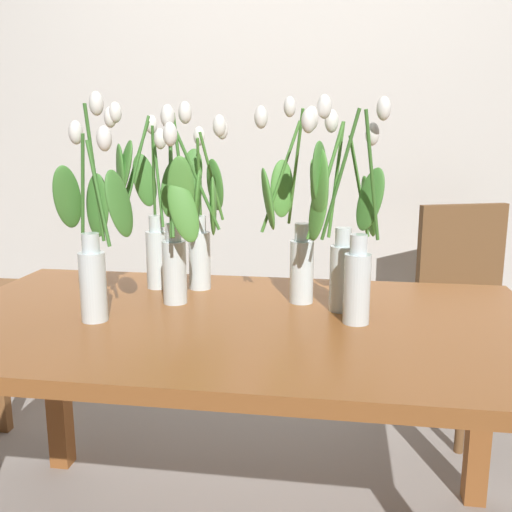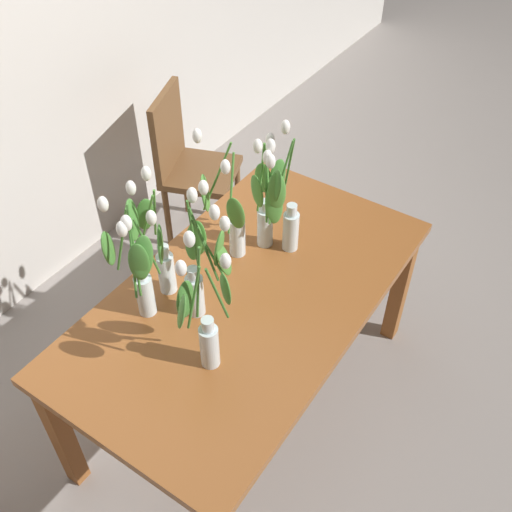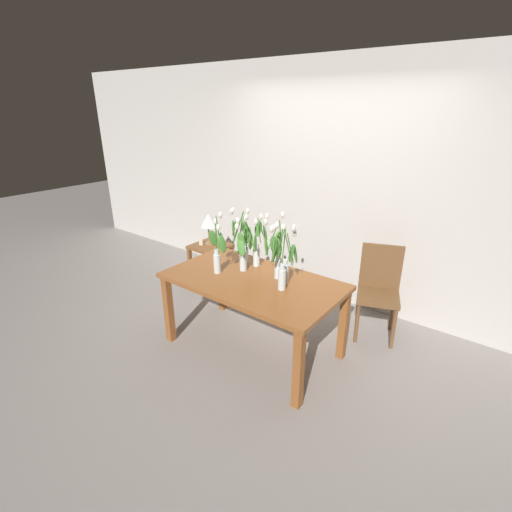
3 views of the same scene
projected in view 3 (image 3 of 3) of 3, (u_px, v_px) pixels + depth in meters
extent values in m
plane|color=gray|center=(253.00, 348.00, 3.65)|extent=(18.00, 18.00, 0.00)
cube|color=beige|center=(332.00, 186.00, 4.23)|extent=(9.00, 0.10, 2.70)
cube|color=brown|center=(253.00, 281.00, 3.38)|extent=(1.60, 0.90, 0.04)
cube|color=brown|center=(169.00, 309.00, 3.65)|extent=(0.07, 0.07, 0.70)
cube|color=brown|center=(298.00, 370.00, 2.82)|extent=(0.07, 0.07, 0.70)
cube|color=brown|center=(222.00, 281.00, 4.22)|extent=(0.07, 0.07, 0.70)
cube|color=brown|center=(343.00, 325.00, 3.39)|extent=(0.07, 0.07, 0.70)
cylinder|color=silver|center=(243.00, 261.00, 3.53)|extent=(0.07, 0.07, 0.18)
cylinder|color=silver|center=(243.00, 250.00, 3.48)|extent=(0.04, 0.04, 0.05)
cylinder|color=silver|center=(243.00, 264.00, 3.54)|extent=(0.06, 0.06, 0.11)
cylinder|color=#3D752D|center=(240.00, 239.00, 3.37)|extent=(0.04, 0.12, 0.25)
ellipsoid|color=white|center=(237.00, 227.00, 3.27)|extent=(0.04, 0.04, 0.06)
ellipsoid|color=#4C8E38|center=(241.00, 247.00, 3.35)|extent=(0.12, 0.06, 0.18)
cylinder|color=#3D752D|center=(245.00, 234.00, 3.41)|extent=(0.04, 0.01, 0.33)
ellipsoid|color=white|center=(246.00, 217.00, 3.34)|extent=(0.04, 0.04, 0.06)
ellipsoid|color=#4C8E38|center=(251.00, 241.00, 3.44)|extent=(0.05, 0.09, 0.18)
cylinder|color=#3D752D|center=(240.00, 236.00, 3.38)|extent=(0.03, 0.09, 0.31)
ellipsoid|color=white|center=(238.00, 221.00, 3.28)|extent=(0.04, 0.04, 0.06)
ellipsoid|color=#4C8E38|center=(241.00, 240.00, 3.34)|extent=(0.08, 0.06, 0.17)
cylinder|color=#3D752D|center=(250.00, 237.00, 3.40)|extent=(0.12, 0.04, 0.28)
ellipsoid|color=white|center=(256.00, 222.00, 3.32)|extent=(0.04, 0.04, 0.06)
ellipsoid|color=#4C8E38|center=(255.00, 244.00, 3.44)|extent=(0.04, 0.09, 0.18)
cylinder|color=silver|center=(285.00, 274.00, 3.26)|extent=(0.07, 0.07, 0.18)
cylinder|color=silver|center=(285.00, 262.00, 3.22)|extent=(0.04, 0.04, 0.05)
cylinder|color=silver|center=(285.00, 277.00, 3.27)|extent=(0.06, 0.06, 0.11)
cylinder|color=#478433|center=(279.00, 246.00, 3.16)|extent=(0.09, 0.07, 0.30)
ellipsoid|color=white|center=(273.00, 228.00, 3.11)|extent=(0.04, 0.04, 0.06)
ellipsoid|color=#4C8E38|center=(274.00, 254.00, 3.16)|extent=(0.08, 0.09, 0.17)
cylinder|color=#478433|center=(278.00, 246.00, 3.16)|extent=(0.09, 0.08, 0.29)
ellipsoid|color=white|center=(271.00, 229.00, 3.10)|extent=(0.04, 0.04, 0.06)
ellipsoid|color=#4C8E38|center=(273.00, 247.00, 3.13)|extent=(0.06, 0.08, 0.17)
cylinder|color=#478433|center=(284.00, 245.00, 3.18)|extent=(0.04, 0.02, 0.31)
ellipsoid|color=white|center=(283.00, 227.00, 3.14)|extent=(0.04, 0.04, 0.06)
ellipsoid|color=#4C8E38|center=(278.00, 247.00, 3.21)|extent=(0.07, 0.07, 0.17)
cylinder|color=#478433|center=(290.00, 248.00, 3.16)|extent=(0.07, 0.03, 0.27)
ellipsoid|color=white|center=(295.00, 233.00, 3.10)|extent=(0.04, 0.04, 0.06)
ellipsoid|color=#4C8E38|center=(295.00, 254.00, 3.19)|extent=(0.07, 0.08, 0.17)
cylinder|color=silver|center=(282.00, 279.00, 3.16)|extent=(0.07, 0.07, 0.18)
cylinder|color=silver|center=(282.00, 267.00, 3.12)|extent=(0.04, 0.04, 0.05)
cylinder|color=silver|center=(282.00, 283.00, 3.18)|extent=(0.06, 0.06, 0.11)
cylinder|color=#3D752D|center=(279.00, 246.00, 3.11)|extent=(0.09, 0.05, 0.33)
ellipsoid|color=white|center=(277.00, 225.00, 3.08)|extent=(0.04, 0.04, 0.06)
ellipsoid|color=#427F33|center=(274.00, 245.00, 3.13)|extent=(0.06, 0.10, 0.18)
cylinder|color=#3D752D|center=(288.00, 248.00, 3.07)|extent=(0.05, 0.08, 0.33)
ellipsoid|color=white|center=(294.00, 228.00, 3.02)|extent=(0.04, 0.04, 0.06)
ellipsoid|color=#427F33|center=(291.00, 253.00, 3.13)|extent=(0.11, 0.06, 0.18)
cylinder|color=silver|center=(256.00, 257.00, 3.63)|extent=(0.07, 0.07, 0.18)
cylinder|color=silver|center=(256.00, 246.00, 3.59)|extent=(0.04, 0.04, 0.05)
cylinder|color=silver|center=(256.00, 260.00, 3.64)|extent=(0.06, 0.06, 0.11)
cylinder|color=#478433|center=(259.00, 231.00, 3.58)|extent=(0.02, 0.09, 0.26)
ellipsoid|color=white|center=(261.00, 217.00, 3.57)|extent=(0.04, 0.04, 0.06)
ellipsoid|color=#427F33|center=(258.00, 229.00, 3.63)|extent=(0.09, 0.06, 0.18)
cylinder|color=#478433|center=(262.00, 231.00, 3.55)|extent=(0.06, 0.09, 0.28)
ellipsoid|color=white|center=(267.00, 216.00, 3.52)|extent=(0.04, 0.04, 0.06)
ellipsoid|color=#427F33|center=(265.00, 233.00, 3.60)|extent=(0.08, 0.09, 0.17)
cylinder|color=silver|center=(245.00, 254.00, 3.70)|extent=(0.07, 0.07, 0.18)
cylinder|color=silver|center=(245.00, 243.00, 3.66)|extent=(0.04, 0.04, 0.05)
cylinder|color=silver|center=(245.00, 257.00, 3.71)|extent=(0.06, 0.06, 0.11)
cylinder|color=#3D752D|center=(238.00, 228.00, 3.60)|extent=(0.10, 0.07, 0.31)
ellipsoid|color=white|center=(232.00, 211.00, 3.54)|extent=(0.04, 0.04, 0.06)
ellipsoid|color=#427F33|center=(233.00, 228.00, 3.58)|extent=(0.06, 0.08, 0.17)
cylinder|color=#3D752D|center=(238.00, 227.00, 3.59)|extent=(0.08, 0.08, 0.33)
ellipsoid|color=white|center=(233.00, 211.00, 3.53)|extent=(0.04, 0.04, 0.06)
ellipsoid|color=#427F33|center=(234.00, 228.00, 3.56)|extent=(0.10, 0.07, 0.18)
cylinder|color=#3D752D|center=(246.00, 227.00, 3.65)|extent=(0.04, 0.08, 0.30)
ellipsoid|color=white|center=(248.00, 211.00, 3.62)|extent=(0.04, 0.04, 0.06)
ellipsoid|color=#427F33|center=(245.00, 228.00, 3.70)|extent=(0.10, 0.05, 0.18)
cylinder|color=#3D752D|center=(245.00, 232.00, 3.58)|extent=(0.04, 0.06, 0.26)
ellipsoid|color=white|center=(244.00, 220.00, 3.50)|extent=(0.04, 0.04, 0.06)
ellipsoid|color=#427F33|center=(247.00, 235.00, 3.54)|extent=(0.09, 0.06, 0.18)
cylinder|color=silver|center=(217.00, 264.00, 3.48)|extent=(0.07, 0.07, 0.18)
cylinder|color=silver|center=(217.00, 252.00, 3.44)|extent=(0.04, 0.04, 0.05)
cylinder|color=silver|center=(217.00, 267.00, 3.49)|extent=(0.06, 0.06, 0.11)
cylinder|color=#3D752D|center=(218.00, 241.00, 3.35)|extent=(0.07, 0.04, 0.26)
ellipsoid|color=white|center=(218.00, 228.00, 3.28)|extent=(0.04, 0.04, 0.06)
ellipsoid|color=#427F33|center=(222.00, 244.00, 3.34)|extent=(0.08, 0.09, 0.18)
cylinder|color=#3D752D|center=(219.00, 234.00, 3.39)|extent=(0.02, 0.05, 0.35)
ellipsoid|color=white|center=(220.00, 215.00, 3.34)|extent=(0.04, 0.04, 0.06)
ellipsoid|color=#427F33|center=(221.00, 241.00, 3.47)|extent=(0.08, 0.04, 0.18)
cylinder|color=#3D752D|center=(216.00, 237.00, 3.42)|extent=(0.05, 0.05, 0.28)
ellipsoid|color=white|center=(215.00, 222.00, 3.39)|extent=(0.04, 0.04, 0.06)
ellipsoid|color=#427F33|center=(213.00, 238.00, 3.46)|extent=(0.07, 0.10, 0.18)
cylinder|color=silver|center=(278.00, 269.00, 3.37)|extent=(0.07, 0.07, 0.18)
cylinder|color=silver|center=(278.00, 257.00, 3.33)|extent=(0.04, 0.04, 0.05)
cylinder|color=silver|center=(278.00, 272.00, 3.38)|extent=(0.06, 0.06, 0.11)
cylinder|color=#478433|center=(272.00, 240.00, 3.29)|extent=(0.11, 0.05, 0.31)
ellipsoid|color=white|center=(266.00, 222.00, 3.24)|extent=(0.04, 0.04, 0.06)
ellipsoid|color=#4C8E38|center=(266.00, 246.00, 3.30)|extent=(0.07, 0.07, 0.18)
cylinder|color=#478433|center=(281.00, 236.00, 3.33)|extent=(0.05, 0.12, 0.34)
ellipsoid|color=white|center=(283.00, 215.00, 3.32)|extent=(0.04, 0.04, 0.06)
ellipsoid|color=#4C8E38|center=(278.00, 241.00, 3.40)|extent=(0.07, 0.06, 0.17)
cube|color=brown|center=(378.00, 296.00, 3.68)|extent=(0.52, 0.52, 0.04)
cylinder|color=brown|center=(393.00, 329.00, 3.57)|extent=(0.04, 0.04, 0.43)
cylinder|color=brown|center=(357.00, 323.00, 3.66)|extent=(0.04, 0.04, 0.43)
cylinder|color=brown|center=(392.00, 311.00, 3.87)|extent=(0.04, 0.04, 0.43)
cylinder|color=brown|center=(359.00, 307.00, 3.97)|extent=(0.04, 0.04, 0.43)
cube|color=brown|center=(381.00, 266.00, 3.75)|extent=(0.39, 0.17, 0.46)
cube|color=brown|center=(210.00, 246.00, 4.75)|extent=(0.44, 0.44, 0.04)
cube|color=brown|center=(190.00, 267.00, 4.82)|extent=(0.04, 0.04, 0.51)
cube|color=brown|center=(212.00, 275.00, 4.61)|extent=(0.04, 0.04, 0.51)
cube|color=brown|center=(211.00, 258.00, 5.10)|extent=(0.04, 0.04, 0.51)
cube|color=brown|center=(232.00, 265.00, 4.89)|extent=(0.04, 0.04, 0.51)
cylinder|color=olive|center=(209.00, 243.00, 4.77)|extent=(0.12, 0.12, 0.02)
cylinder|color=olive|center=(209.00, 235.00, 4.73)|extent=(0.02, 0.02, 0.22)
cone|color=silver|center=(208.00, 220.00, 4.66)|extent=(0.22, 0.22, 0.16)
cylinder|color=beige|center=(201.00, 242.00, 4.74)|extent=(0.06, 0.06, 0.07)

